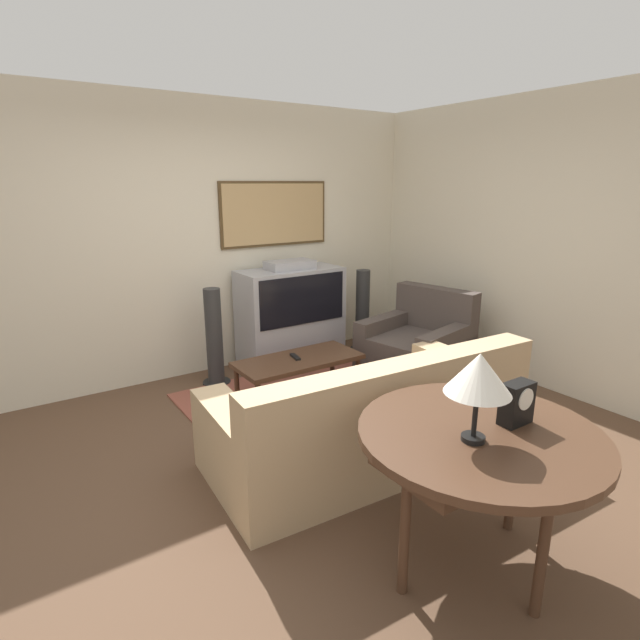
% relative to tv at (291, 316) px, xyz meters
% --- Properties ---
extents(ground_plane, '(12.00, 12.00, 0.00)m').
position_rel_tv_xyz_m(ground_plane, '(-0.94, -1.79, -0.53)').
color(ground_plane, brown).
extents(wall_back, '(12.00, 0.10, 2.70)m').
position_rel_tv_xyz_m(wall_back, '(-0.92, 0.34, 0.82)').
color(wall_back, beige).
rests_on(wall_back, ground_plane).
extents(wall_right, '(0.06, 12.00, 2.70)m').
position_rel_tv_xyz_m(wall_right, '(1.69, -1.79, 0.82)').
color(wall_right, beige).
rests_on(wall_right, ground_plane).
extents(area_rug, '(2.12, 1.74, 0.01)m').
position_rel_tv_xyz_m(area_rug, '(-0.35, -0.98, -0.53)').
color(area_rug, brown).
rests_on(area_rug, ground_plane).
extents(tv, '(1.10, 0.51, 1.13)m').
position_rel_tv_xyz_m(tv, '(0.00, 0.00, 0.00)').
color(tv, '#9E9EA3').
rests_on(tv, ground_plane).
extents(couch, '(2.23, 1.12, 0.83)m').
position_rel_tv_xyz_m(couch, '(-0.56, -2.01, -0.24)').
color(couch, tan).
rests_on(couch, ground_plane).
extents(armchair, '(1.05, 1.04, 0.88)m').
position_rel_tv_xyz_m(armchair, '(0.85, -1.05, -0.24)').
color(armchair, '#473D38').
rests_on(armchair, ground_plane).
extents(coffee_table, '(1.12, 0.50, 0.41)m').
position_rel_tv_xyz_m(coffee_table, '(-0.46, -0.89, -0.17)').
color(coffee_table, '#472D1E').
rests_on(coffee_table, ground_plane).
extents(console_table, '(1.17, 1.17, 0.76)m').
position_rel_tv_xyz_m(console_table, '(-0.78, -3.09, 0.17)').
color(console_table, '#472D1E').
rests_on(console_table, ground_plane).
extents(table_lamp, '(0.30, 0.30, 0.42)m').
position_rel_tv_xyz_m(table_lamp, '(-0.89, -3.13, 0.55)').
color(table_lamp, black).
rests_on(table_lamp, console_table).
extents(mantel_clock, '(0.17, 0.10, 0.21)m').
position_rel_tv_xyz_m(mantel_clock, '(-0.58, -3.13, 0.34)').
color(mantel_clock, black).
rests_on(mantel_clock, console_table).
extents(remote, '(0.07, 0.17, 0.02)m').
position_rel_tv_xyz_m(remote, '(-0.48, -0.87, -0.11)').
color(remote, black).
rests_on(remote, coffee_table).
extents(speaker_tower_left, '(0.27, 0.27, 0.95)m').
position_rel_tv_xyz_m(speaker_tower_left, '(-0.91, -0.09, -0.08)').
color(speaker_tower_left, black).
rests_on(speaker_tower_left, ground_plane).
extents(speaker_tower_right, '(0.27, 0.27, 0.95)m').
position_rel_tv_xyz_m(speaker_tower_right, '(0.91, -0.09, -0.08)').
color(speaker_tower_right, black).
rests_on(speaker_tower_right, ground_plane).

